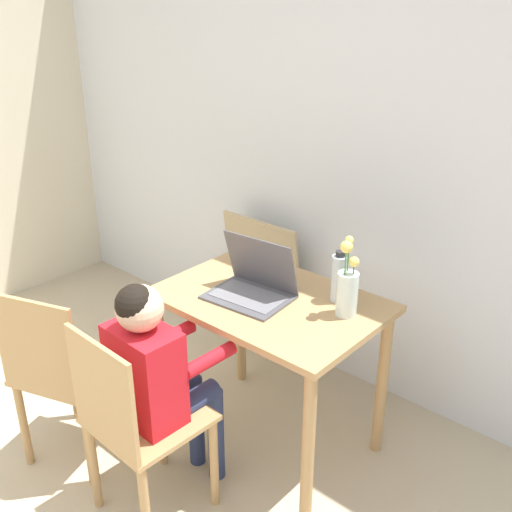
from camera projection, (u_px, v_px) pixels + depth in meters
name	position (u px, v px, depth m)	size (l,w,h in m)	color
wall_back	(351.00, 148.00, 2.89)	(6.40, 0.05, 2.50)	silver
dining_table	(270.00, 323.00, 2.59)	(0.94, 0.65, 0.75)	tan
chair_occupied	(135.00, 423.00, 2.25)	(0.42, 0.42, 0.87)	tan
chair_spare	(64.00, 374.00, 2.54)	(0.51, 0.51, 0.87)	tan
person_seated	(158.00, 370.00, 2.26)	(0.31, 0.43, 1.02)	red
laptop	(254.00, 283.00, 2.54)	(0.37, 0.29, 0.25)	#4C4C51
flower_vase	(347.00, 288.00, 2.37)	(0.09, 0.09, 0.33)	silver
water_bottle	(339.00, 278.00, 2.48)	(0.07, 0.07, 0.22)	silver
cardboard_panel	(265.00, 285.00, 3.42)	(0.51, 0.13, 0.82)	tan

